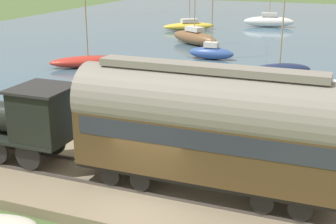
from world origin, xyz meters
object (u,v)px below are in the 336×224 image
at_px(sailboat_white, 269,21).
at_px(sailboat_blue, 211,52).
at_px(sailboat_yellow, 189,26).
at_px(sailboat_brown, 194,37).
at_px(rowboat_near_shore, 239,103).
at_px(rowboat_off_pier, 130,93).
at_px(passenger_coach, 207,125).
at_px(sailboat_red, 88,61).
at_px(rowboat_mid_harbor, 86,83).
at_px(rowboat_far_out, 168,102).
at_px(steam_locomotive, 17,117).
at_px(sailboat_navy, 279,70).

relative_size(sailboat_white, sailboat_blue, 0.69).
height_order(sailboat_yellow, sailboat_brown, sailboat_yellow).
relative_size(rowboat_near_shore, rowboat_off_pier, 0.87).
distance_m(sailboat_brown, sailboat_white, 16.55).
height_order(passenger_coach, sailboat_yellow, sailboat_yellow).
relative_size(sailboat_red, rowboat_mid_harbor, 3.86).
xyz_separation_m(sailboat_yellow, sailboat_brown, (-9.65, -3.85, 0.22)).
relative_size(sailboat_red, sailboat_white, 1.27).
height_order(passenger_coach, rowboat_mid_harbor, passenger_coach).
height_order(passenger_coach, rowboat_far_out, passenger_coach).
distance_m(steam_locomotive, sailboat_red, 19.29).
height_order(steam_locomotive, sailboat_brown, sailboat_brown).
xyz_separation_m(sailboat_navy, sailboat_brown, (11.03, 10.15, 0.19)).
relative_size(rowboat_far_out, rowboat_off_pier, 1.14).
bearing_deg(rowboat_off_pier, passenger_coach, 165.45).
relative_size(sailboat_white, rowboat_off_pier, 2.73).
relative_size(sailboat_brown, rowboat_near_shore, 3.87).
height_order(sailboat_red, sailboat_navy, sailboat_red).
distance_m(steam_locomotive, sailboat_blue, 24.37).
xyz_separation_m(sailboat_blue, rowboat_off_pier, (-13.04, 1.41, -0.37)).
distance_m(sailboat_yellow, sailboat_blue, 17.68).
distance_m(sailboat_brown, rowboat_mid_harbor, 18.39).
bearing_deg(sailboat_blue, steam_locomotive, 177.52).
bearing_deg(rowboat_far_out, sailboat_white, -12.92).
relative_size(sailboat_navy, sailboat_blue, 0.75).
distance_m(sailboat_yellow, rowboat_off_pier, 29.68).
distance_m(steam_locomotive, sailboat_white, 46.58).
relative_size(passenger_coach, rowboat_near_shore, 4.59).
bearing_deg(passenger_coach, sailboat_white, 7.16).
bearing_deg(steam_locomotive, sailboat_yellow, 9.26).
bearing_deg(rowboat_near_shore, passenger_coach, -121.90).
distance_m(sailboat_navy, sailboat_white, 27.43).
bearing_deg(sailboat_blue, sailboat_yellow, 24.76).
distance_m(sailboat_yellow, sailboat_white, 10.60).
relative_size(passenger_coach, sailboat_navy, 1.35).
xyz_separation_m(sailboat_white, rowboat_off_pier, (-35.26, 2.50, -0.46)).
xyz_separation_m(sailboat_red, sailboat_yellow, (22.56, -0.79, 0.04)).
bearing_deg(rowboat_mid_harbor, sailboat_red, 16.62).
height_order(passenger_coach, sailboat_red, sailboat_red).
height_order(passenger_coach, rowboat_near_shore, passenger_coach).
relative_size(sailboat_navy, rowboat_off_pier, 2.94).
xyz_separation_m(steam_locomotive, rowboat_off_pier, (11.25, 0.49, -2.01)).
bearing_deg(steam_locomotive, sailboat_red, 22.55).
bearing_deg(sailboat_red, sailboat_white, -52.91).
bearing_deg(sailboat_brown, rowboat_far_out, -134.14).
relative_size(sailboat_yellow, sailboat_navy, 1.18).
distance_m(sailboat_red, rowboat_far_out, 12.27).
height_order(sailboat_yellow, rowboat_mid_harbor, sailboat_yellow).
bearing_deg(rowboat_far_out, rowboat_near_shore, -81.06).
xyz_separation_m(sailboat_red, rowboat_mid_harbor, (-5.40, -2.99, -0.21)).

